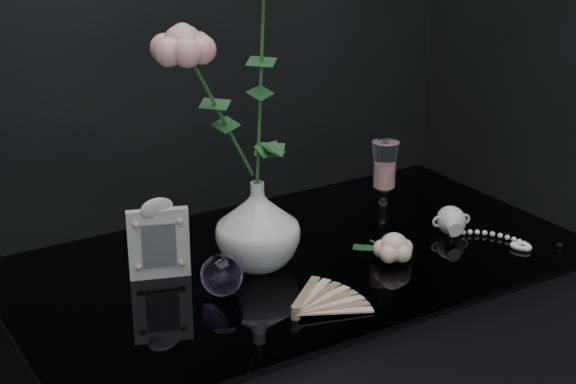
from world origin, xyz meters
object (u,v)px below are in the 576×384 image
vase (258,225)px  wine_glass (384,184)px  picture_frame (158,238)px  loose_rose (394,247)px  paperweight (222,275)px  pearl_jar (451,219)px

vase → wine_glass: (0.30, 0.03, 0.01)m
vase → picture_frame: bearing=163.8°
wine_glass → loose_rose: (-0.09, -0.14, -0.06)m
vase → paperweight: (-0.11, -0.07, -0.04)m
paperweight → loose_rose: size_ratio=0.45×
wine_glass → picture_frame: size_ratio=1.18×
paperweight → picture_frame: bearing=118.0°
vase → loose_rose: 0.25m
vase → loose_rose: (0.22, -0.11, -0.05)m
paperweight → pearl_jar: paperweight is taller
paperweight → pearl_jar: bearing=-0.3°
vase → wine_glass: bearing=5.8°
loose_rose → paperweight: bearing=179.3°
vase → paperweight: 0.13m
picture_frame → vase: bearing=2.7°
picture_frame → pearl_jar: picture_frame is taller
vase → pearl_jar: size_ratio=0.79×
wine_glass → picture_frame: 0.47m
vase → wine_glass: wine_glass is taller
picture_frame → pearl_jar: (0.56, -0.12, -0.05)m
paperweight → loose_rose: (0.33, -0.05, -0.01)m
wine_glass → pearl_jar: 0.15m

